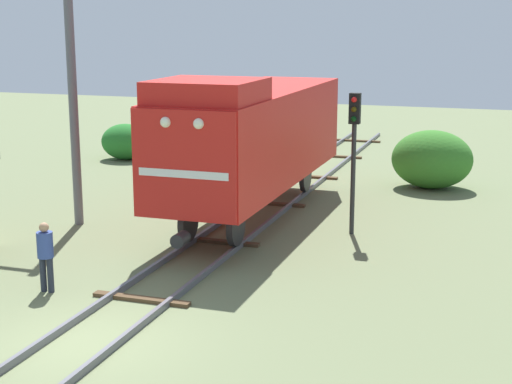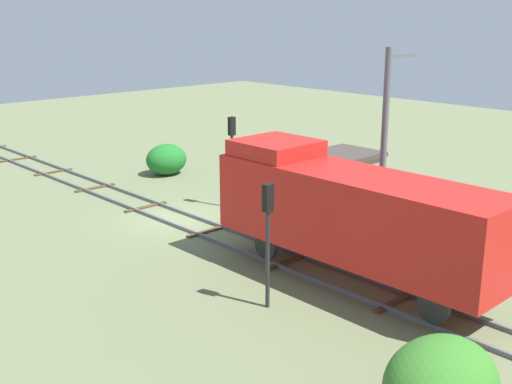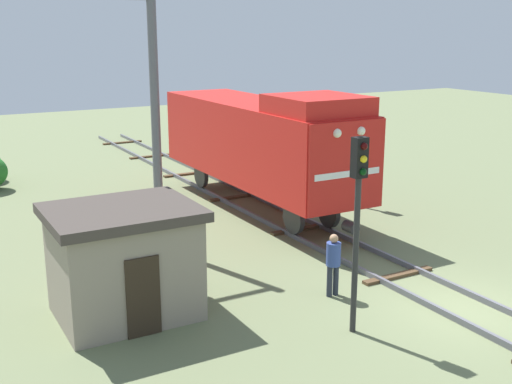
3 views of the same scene
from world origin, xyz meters
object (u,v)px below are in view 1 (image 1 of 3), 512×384
(traffic_signal_mid, at_px, (354,137))
(catenary_mast, at_px, (71,87))
(worker_near_track, at_px, (45,251))
(locomotive, at_px, (252,134))

(traffic_signal_mid, distance_m, catenary_mast, 8.72)
(worker_near_track, distance_m, catenary_mast, 7.14)
(worker_near_track, xyz_separation_m, catenary_mast, (-2.66, 5.74, 3.31))
(traffic_signal_mid, bearing_deg, locomotive, 169.25)
(locomotive, height_order, catenary_mast, catenary_mast)
(traffic_signal_mid, xyz_separation_m, worker_near_track, (-5.80, -7.35, -1.95))
(traffic_signal_mid, xyz_separation_m, catenary_mast, (-8.46, -1.61, 1.37))
(locomotive, height_order, worker_near_track, locomotive)
(locomotive, xyz_separation_m, traffic_signal_mid, (3.40, -0.65, 0.17))
(locomotive, height_order, traffic_signal_mid, locomotive)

